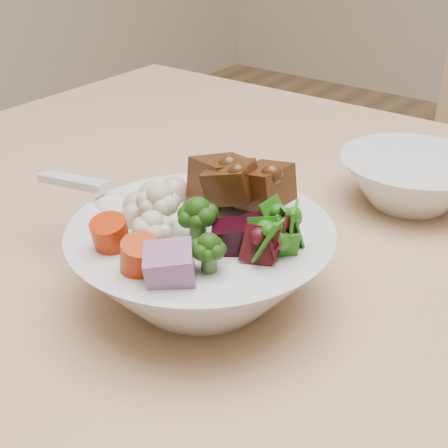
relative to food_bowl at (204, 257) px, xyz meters
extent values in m
cylinder|color=tan|center=(-0.50, 0.48, -0.48)|extent=(0.07, 0.07, 0.79)
cylinder|color=tan|center=(0.05, 0.51, -0.65)|extent=(0.03, 0.03, 0.43)
cylinder|color=tan|center=(-0.06, 0.85, -0.65)|extent=(0.03, 0.03, 0.43)
sphere|color=black|center=(0.01, -0.02, 0.04)|extent=(0.04, 0.04, 0.04)
sphere|color=beige|center=(-0.03, -0.02, 0.04)|extent=(0.04, 0.04, 0.04)
cube|color=black|center=(0.06, 0.01, 0.04)|extent=(0.04, 0.04, 0.03)
cube|color=#945990|center=(0.03, -0.07, 0.04)|extent=(0.05, 0.05, 0.04)
cylinder|color=#B52104|center=(-0.04, -0.07, 0.04)|extent=(0.04, 0.04, 0.03)
sphere|color=#CF9D91|center=(-0.06, -0.01, 0.03)|extent=(0.02, 0.02, 0.02)
ellipsoid|color=silver|center=(-0.09, -0.01, 0.03)|extent=(0.05, 0.04, 0.02)
cube|color=silver|center=(-0.15, -0.01, 0.03)|extent=(0.10, 0.02, 0.02)
camera|label=1|loc=(0.29, -0.35, 0.29)|focal=50.00mm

